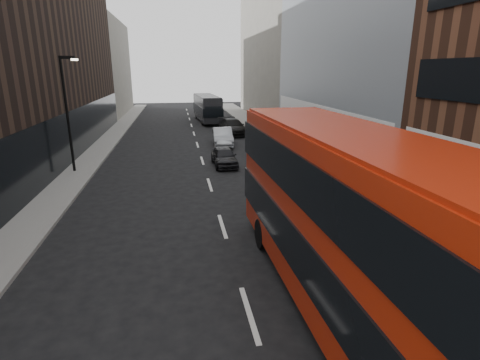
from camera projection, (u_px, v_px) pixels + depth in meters
name	position (u px, v px, depth m)	size (l,w,h in m)	color
sidewalk_right	(283.00, 143.00, 33.09)	(3.00, 80.00, 0.15)	slate
sidewalk_left	(100.00, 149.00, 30.61)	(2.00, 80.00, 0.15)	slate
building_modern_block	(355.00, 19.00, 27.15)	(5.03, 22.00, 20.00)	#9CA0A6
building_victorian	(274.00, 43.00, 48.94)	(6.50, 24.00, 21.00)	slate
building_left_mid	(61.00, 62.00, 32.81)	(5.00, 24.00, 14.00)	black
building_left_far	(105.00, 68.00, 53.74)	(5.00, 20.00, 13.00)	slate
street_lamp	(68.00, 107.00, 22.79)	(1.06, 0.22, 7.00)	black
red_bus	(346.00, 215.00, 9.75)	(3.16, 12.34, 4.95)	#B3220B
grey_bus	(207.00, 108.00, 47.02)	(2.98, 10.18, 3.25)	black
car_a	(224.00, 156.00, 25.63)	(1.54, 3.83, 1.30)	black
car_b	(222.00, 137.00, 32.47)	(1.60, 4.59, 1.51)	#979A9F
car_c	(233.00, 127.00, 37.95)	(2.16, 5.31, 1.54)	black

